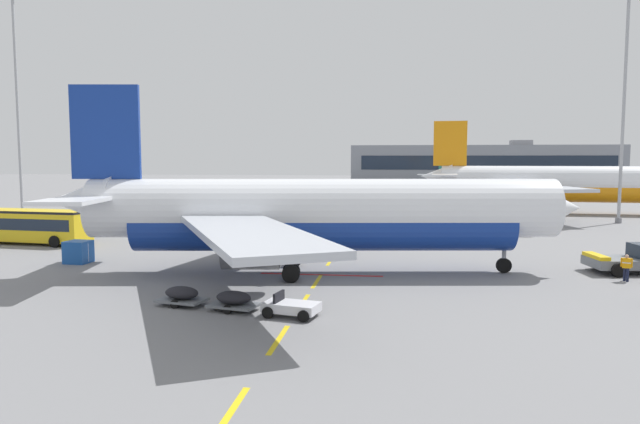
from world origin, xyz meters
The scene contains 13 objects.
ground centered at (40.00, 40.00, 0.00)m, with size 400.00×400.00×0.00m, color slate.
apron_paint_markings centered at (18.00, 38.46, 0.00)m, with size 8.00×97.09×0.01m.
airliner_foreground centered at (17.48, 22.50, 3.95)m, with size 34.80×34.30×12.20m.
pushback_tug centered at (38.69, 25.47, 0.90)m, with size 6.36×3.88×2.08m.
airliner_mid_left centered at (34.29, 105.50, 3.05)m, with size 26.23×26.77×9.42m.
airliner_far_center centered at (44.05, 68.06, 4.12)m, with size 36.31×36.03×12.73m.
apron_shuttle_bus centered at (-9.82, 32.30, 1.75)m, with size 12.24×3.94×3.00m.
baggage_train centered at (14.89, 12.61, 0.52)m, with size 8.71×3.34×1.14m.
ground_crew_worker centered at (36.81, 22.50, 0.94)m, with size 0.60×0.39×1.66m.
uld_cargo_container centered at (0.07, 23.94, 0.80)m, with size 1.70×1.66×1.60m.
apron_light_mast_near centered at (-26.46, 56.00, 17.74)m, with size 1.80×1.80×29.07m.
apron_light_mast_far centered at (48.38, 56.47, 16.46)m, with size 1.80×1.80×26.69m.
terminal_satellite centered at (47.95, 168.19, 5.68)m, with size 77.82×21.63×12.92m.
Camera 1 is at (22.85, -14.83, 7.54)m, focal length 32.67 mm.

